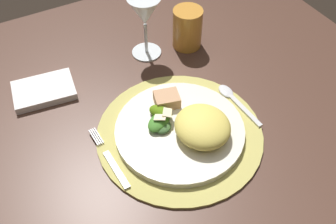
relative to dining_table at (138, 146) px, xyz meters
The scene contains 11 objects.
dining_table is the anchor object (origin of this frame).
placemat 0.18m from the dining_table, 63.33° to the right, with size 0.34×0.34×0.01m, color tan.
dinner_plate 0.19m from the dining_table, 63.33° to the right, with size 0.27×0.27×0.01m, color silver.
pasta_serving 0.24m from the dining_table, 58.93° to the right, with size 0.12×0.11×0.05m, color #E2CA59.
salad_greens 0.18m from the dining_table, 71.24° to the right, with size 0.08×0.08×0.03m.
bread_piece 0.18m from the dining_table, 27.90° to the right, with size 0.05×0.04×0.03m, color tan.
fork 0.20m from the dining_table, 134.29° to the right, with size 0.02×0.16×0.00m.
spoon 0.26m from the dining_table, 20.83° to the right, with size 0.03×0.14×0.01m.
napkin 0.26m from the dining_table, 137.17° to the left, with size 0.13×0.09×0.02m, color white.
wine_glass 0.32m from the dining_table, 55.88° to the left, with size 0.08×0.08×0.16m.
amber_tumbler 0.32m from the dining_table, 33.49° to the left, with size 0.07×0.07×0.10m, color #CB8734.
Camera 1 is at (-0.20, -0.53, 1.37)m, focal length 40.96 mm.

